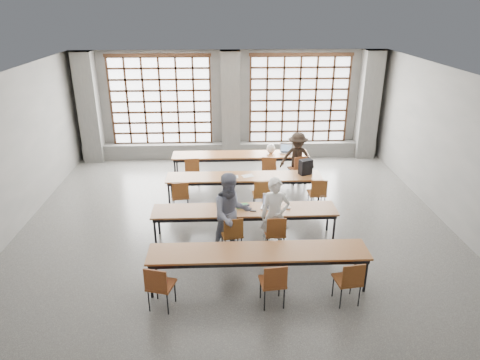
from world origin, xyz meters
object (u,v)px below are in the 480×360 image
chair_front_right (275,231)px  chair_near_mid (274,280)px  mouse (288,208)px  phone (253,211)px  red_pouch (161,282)px  chair_mid_centre (262,192)px  student_back (297,158)px  desk_row_a (241,156)px  chair_mid_left (181,194)px  chair_back_right (298,167)px  desk_row_c (245,212)px  plastic_bag (271,148)px  student_male (275,216)px  chair_front_left (232,232)px  green_box (242,206)px  laptop_front (270,204)px  desk_row_d (258,254)px  laptop_back (286,150)px  student_female (231,214)px  chair_near_left (159,283)px  chair_back_mid (269,167)px  chair_back_left (192,169)px  chair_near_right (350,278)px  backpack (306,167)px  desk_row_b (244,178)px

chair_front_right → chair_near_mid: same height
mouse → phone: bearing=-174.1°
phone → red_pouch: phone is taller
chair_mid_centre → student_back: (1.18, 1.84, 0.22)m
desk_row_a → chair_mid_left: size_ratio=4.55×
chair_back_right → red_pouch: chair_back_right is taller
phone → desk_row_c: bearing=150.9°
chair_back_right → chair_front_right: same height
desk_row_c → plastic_bag: bearing=75.2°
desk_row_c → student_male: size_ratio=2.44×
chair_back_right → desk_row_c: bearing=-119.6°
chair_front_left → green_box: bearing=71.6°
chair_mid_left → laptop_front: 2.39m
desk_row_c → phone: phone is taller
chair_back_right → chair_mid_centre: same height
red_pouch → desk_row_d: bearing=17.9°
plastic_bag → laptop_back: bearing=7.3°
chair_mid_centre → student_female: 1.98m
laptop_front → red_pouch: laptop_front is taller
desk_row_a → chair_mid_centre: chair_mid_centre is taller
chair_near_left → laptop_back: bearing=63.6°
green_box → phone: size_ratio=1.92×
desk_row_a → plastic_bag: size_ratio=13.99×
chair_back_mid → mouse: (0.09, -3.01, 0.21)m
chair_near_left → mouse: (2.51, 2.29, 0.21)m
desk_row_a → plastic_bag: bearing=3.2°
mouse → desk_row_a: bearing=103.6°
phone → chair_back_left: bearing=116.0°
desk_row_d → chair_near_right: chair_near_right is taller
chair_mid_left → chair_near_mid: (1.87, -3.59, 0.00)m
red_pouch → student_male: bearing=39.0°
student_male → plastic_bag: size_ratio=5.74×
desk_row_d → chair_near_right: bearing=-22.6°
chair_mid_centre → chair_near_left: size_ratio=1.00×
chair_back_mid → laptop_back: (0.58, 0.74, 0.25)m
student_female → laptop_front: student_female is taller
chair_back_right → desk_row_a: bearing=158.9°
chair_mid_left → mouse: size_ratio=8.98×
backpack → green_box: bearing=-154.5°
phone → laptop_back: bearing=71.9°
backpack → phone: bearing=-147.9°
desk_row_c → backpack: size_ratio=10.00×
chair_front_right → laptop_front: 0.78m
desk_row_a → phone: 3.72m
green_box → red_pouch: 2.77m
chair_mid_left → chair_back_right: bearing=28.1°
desk_row_c → desk_row_d: 1.69m
desk_row_a → desk_row_b: size_ratio=1.00×
desk_row_a → chair_mid_left: (-1.58, -2.34, -0.13)m
chair_back_right → student_female: student_female is taller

